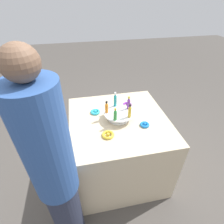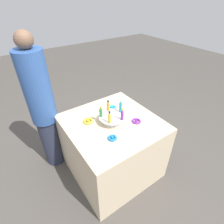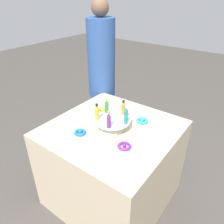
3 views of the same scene
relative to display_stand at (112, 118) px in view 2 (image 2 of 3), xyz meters
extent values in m
plane|color=#4C4742|center=(0.00, 0.00, -0.81)|extent=(12.00, 12.00, 0.00)
cube|color=beige|center=(0.00, 0.00, -0.43)|extent=(0.94, 0.94, 0.76)
cylinder|color=white|center=(0.00, 0.00, -0.04)|extent=(0.19, 0.19, 0.01)
cylinder|color=white|center=(0.00, 0.00, -0.01)|extent=(0.10, 0.10, 0.05)
cylinder|color=white|center=(0.00, 0.00, 0.02)|extent=(0.28, 0.28, 0.01)
cylinder|color=orange|center=(-0.11, 0.02, 0.07)|extent=(0.03, 0.03, 0.09)
cone|color=orange|center=(-0.11, 0.02, 0.13)|extent=(0.03, 0.03, 0.02)
cylinder|color=black|center=(-0.11, 0.02, 0.14)|extent=(0.02, 0.02, 0.02)
cylinder|color=#288438|center=(-0.06, -0.10, 0.07)|extent=(0.03, 0.03, 0.09)
cone|color=#288438|center=(-0.06, -0.10, 0.13)|extent=(0.03, 0.03, 0.02)
cylinder|color=gold|center=(-0.06, -0.10, 0.14)|extent=(0.02, 0.02, 0.02)
cylinder|color=gold|center=(0.08, -0.09, 0.08)|extent=(0.03, 0.03, 0.10)
cone|color=gold|center=(0.08, -0.09, 0.14)|extent=(0.03, 0.03, 0.02)
cylinder|color=black|center=(0.08, -0.09, 0.16)|extent=(0.02, 0.02, 0.02)
cylinder|color=#702D93|center=(0.10, 0.05, 0.08)|extent=(0.03, 0.03, 0.10)
cone|color=#702D93|center=(0.10, 0.05, 0.13)|extent=(0.03, 0.03, 0.02)
cylinder|color=gold|center=(0.10, 0.05, 0.15)|extent=(0.02, 0.02, 0.02)
cylinder|color=teal|center=(-0.01, 0.11, 0.08)|extent=(0.03, 0.03, 0.11)
cone|color=teal|center=(-0.01, 0.11, 0.15)|extent=(0.03, 0.03, 0.02)
cylinder|color=silver|center=(-0.01, 0.11, 0.17)|extent=(0.02, 0.02, 0.02)
torus|color=gold|center=(-0.14, -0.21, -0.04)|extent=(0.11, 0.11, 0.02)
sphere|color=gold|center=(-0.14, -0.21, -0.03)|extent=(0.03, 0.03, 0.03)
torus|color=blue|center=(0.21, -0.14, -0.04)|extent=(0.09, 0.09, 0.02)
sphere|color=blue|center=(0.21, -0.14, -0.03)|extent=(0.03, 0.03, 0.03)
torus|color=purple|center=(0.14, 0.21, -0.04)|extent=(0.10, 0.10, 0.02)
sphere|color=purple|center=(0.14, 0.21, -0.03)|extent=(0.03, 0.03, 0.03)
torus|color=#2DB7CC|center=(-0.21, 0.14, -0.04)|extent=(0.10, 0.10, 0.02)
sphere|color=#2DB7CC|center=(-0.21, 0.14, -0.03)|extent=(0.03, 0.03, 0.03)
cylinder|color=#282D42|center=(-0.55, -0.55, -0.46)|extent=(0.24, 0.24, 0.69)
cylinder|color=#2D5193|center=(-0.55, -0.55, 0.27)|extent=(0.28, 0.28, 0.79)
sphere|color=brown|center=(-0.55, -0.55, 0.75)|extent=(0.16, 0.16, 0.16)
camera|label=1|loc=(-0.33, -1.28, 1.00)|focal=28.00mm
camera|label=2|loc=(1.19, -0.83, 1.10)|focal=28.00mm
camera|label=3|loc=(1.14, 0.84, 0.90)|focal=35.00mm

